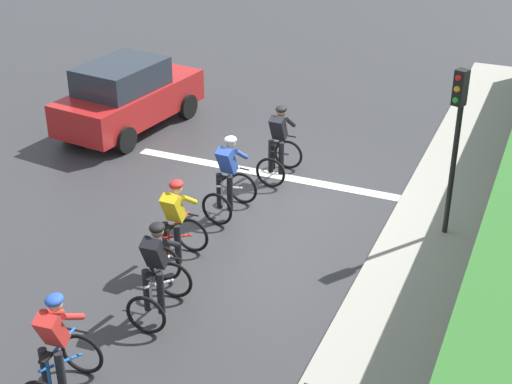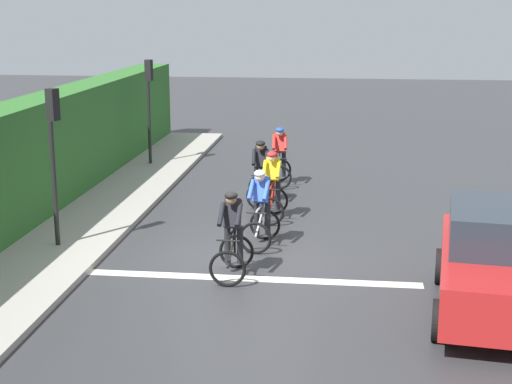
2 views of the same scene
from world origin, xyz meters
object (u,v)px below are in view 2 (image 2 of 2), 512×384
at_px(car_red, 495,262).
at_px(cyclist_mid, 272,187).
at_px(cyclist_trailing, 232,236).
at_px(traffic_light_far_junction, 149,96).
at_px(traffic_light_near_crossing, 54,144).
at_px(cyclist_lead, 280,157).
at_px(cyclist_second, 261,174).
at_px(cyclist_fourth, 261,210).

bearing_deg(car_red, cyclist_mid, 128.68).
distance_m(cyclist_mid, cyclist_trailing, 4.03).
height_order(car_red, traffic_light_far_junction, traffic_light_far_junction).
height_order(traffic_light_near_crossing, traffic_light_far_junction, same).
xyz_separation_m(car_red, traffic_light_far_junction, (-8.56, 10.87, 1.35)).
xyz_separation_m(traffic_light_near_crossing, traffic_light_far_junction, (-0.24, 8.49, 0.00)).
bearing_deg(cyclist_trailing, traffic_light_near_crossing, 162.58).
distance_m(cyclist_lead, cyclist_trailing, 7.61).
xyz_separation_m(cyclist_lead, traffic_light_far_junction, (-4.25, 2.08, 1.43)).
bearing_deg(cyclist_second, cyclist_fourth, -83.54).
bearing_deg(cyclist_fourth, cyclist_mid, 88.90).
bearing_deg(cyclist_mid, cyclist_fourth, -91.10).
distance_m(cyclist_second, traffic_light_near_crossing, 5.81).
height_order(cyclist_lead, cyclist_second, same).
bearing_deg(traffic_light_far_junction, cyclist_trailing, -67.32).
relative_size(cyclist_trailing, traffic_light_near_crossing, 0.50).
xyz_separation_m(cyclist_second, traffic_light_far_junction, (-3.96, 4.26, 1.43)).
height_order(cyclist_second, traffic_light_far_junction, traffic_light_far_junction).
xyz_separation_m(cyclist_mid, car_red, (4.16, -5.20, 0.08)).
height_order(cyclist_lead, cyclist_trailing, same).
height_order(cyclist_trailing, traffic_light_near_crossing, traffic_light_near_crossing).
distance_m(cyclist_mid, cyclist_fourth, 2.10).
distance_m(cyclist_lead, cyclist_fourth, 5.69).
height_order(cyclist_trailing, car_red, car_red).
height_order(cyclist_fourth, traffic_light_far_junction, traffic_light_far_junction).
distance_m(cyclist_second, cyclist_mid, 1.48).
relative_size(cyclist_fourth, traffic_light_far_junction, 0.50).
bearing_deg(traffic_light_far_junction, cyclist_second, -47.08).
height_order(cyclist_fourth, traffic_light_near_crossing, traffic_light_near_crossing).
relative_size(cyclist_lead, car_red, 0.39).
bearing_deg(traffic_light_far_junction, cyclist_fourth, -60.69).
xyz_separation_m(cyclist_trailing, car_red, (4.51, -1.18, 0.08)).
bearing_deg(cyclist_lead, traffic_light_near_crossing, -122.06).
bearing_deg(traffic_light_near_crossing, cyclist_fourth, 9.96).
xyz_separation_m(cyclist_second, cyclist_trailing, (0.08, -5.43, 0.00)).
relative_size(cyclist_lead, traffic_light_far_junction, 0.50).
xyz_separation_m(cyclist_lead, cyclist_mid, (0.15, -3.59, 0.00)).
bearing_deg(traffic_light_far_junction, car_red, -51.77).
distance_m(cyclist_lead, cyclist_second, 2.20).
bearing_deg(cyclist_lead, car_red, -63.89).
distance_m(cyclist_mid, traffic_light_near_crossing, 5.23).
height_order(cyclist_lead, traffic_light_far_junction, traffic_light_far_junction).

